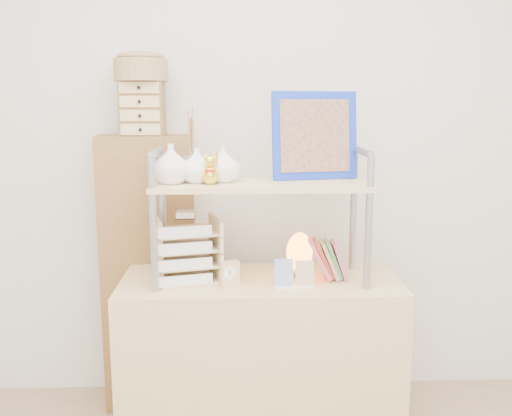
% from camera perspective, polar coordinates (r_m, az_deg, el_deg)
% --- Properties ---
extents(room_shell, '(3.42, 3.41, 2.61)m').
position_cam_1_polar(room_shell, '(1.58, 1.83, 17.57)').
color(room_shell, silver).
rests_on(room_shell, ground).
extents(desk, '(1.20, 0.50, 0.75)m').
position_cam_1_polar(desk, '(2.62, 0.40, -14.96)').
color(desk, tan).
rests_on(desk, ground).
extents(cabinet, '(0.47, 0.29, 1.35)m').
position_cam_1_polar(cabinet, '(2.89, -10.66, -6.33)').
color(cabinet, brown).
rests_on(cabinet, ground).
extents(hutch, '(0.90, 0.34, 0.80)m').
position_cam_1_polar(hutch, '(2.40, -1.26, 3.09)').
color(hutch, '#9499A2').
rests_on(hutch, desk).
extents(letter_tray, '(0.30, 0.29, 0.30)m').
position_cam_1_polar(letter_tray, '(2.46, -6.93, -4.46)').
color(letter_tray, tan).
rests_on(letter_tray, desk).
extents(salt_lamp, '(0.13, 0.12, 0.19)m').
position_cam_1_polar(salt_lamp, '(2.52, 4.35, -4.55)').
color(salt_lamp, brown).
rests_on(salt_lamp, desk).
extents(desk_clock, '(0.08, 0.05, 0.11)m').
position_cam_1_polar(desk_clock, '(2.38, -2.62, -6.55)').
color(desk_clock, tan).
rests_on(desk_clock, desk).
extents(postcard_stand, '(0.17, 0.05, 0.12)m').
position_cam_1_polar(postcard_stand, '(2.38, 3.82, -7.10)').
color(postcard_stand, white).
rests_on(postcard_stand, desk).
extents(drawer_chest, '(0.20, 0.16, 0.25)m').
position_cam_1_polar(drawer_chest, '(2.75, -11.30, 9.73)').
color(drawer_chest, brown).
rests_on(drawer_chest, cabinet).
extents(woven_basket, '(0.25, 0.25, 0.10)m').
position_cam_1_polar(woven_basket, '(2.75, -11.42, 13.37)').
color(woven_basket, olive).
rests_on(woven_basket, drawer_chest).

